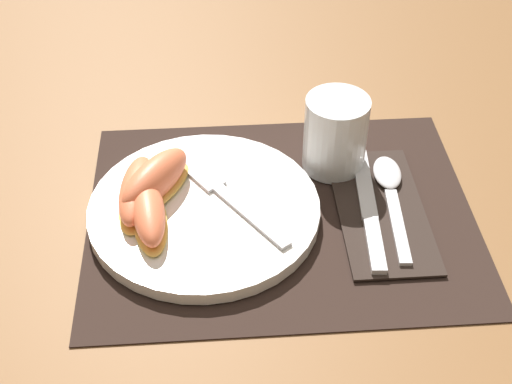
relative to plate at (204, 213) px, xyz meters
name	(u,v)px	position (x,y,z in m)	size (l,w,h in m)	color
ground_plane	(281,214)	(0.09, 0.00, -0.01)	(3.00, 3.00, 0.00)	brown
placemat	(281,213)	(0.09, 0.00, -0.01)	(0.45, 0.35, 0.00)	black
plate	(204,213)	(0.00, 0.00, 0.00)	(0.27, 0.27, 0.02)	white
juice_glass	(335,138)	(0.16, 0.09, 0.03)	(0.08, 0.08, 0.10)	silver
napkin	(381,210)	(0.21, 0.00, -0.01)	(0.10, 0.21, 0.00)	#2D231E
knife	(369,210)	(0.19, -0.01, 0.00)	(0.03, 0.21, 0.01)	silver
spoon	(390,186)	(0.22, 0.03, 0.00)	(0.04, 0.18, 0.01)	silver
fork	(222,191)	(0.02, 0.02, 0.01)	(0.13, 0.17, 0.00)	silver
citrus_wedge_0	(155,181)	(-0.05, 0.03, 0.03)	(0.10, 0.12, 0.05)	#F7C656
citrus_wedge_1	(137,192)	(-0.08, 0.02, 0.02)	(0.05, 0.12, 0.03)	#F7C656
citrus_wedge_2	(148,211)	(-0.06, -0.02, 0.02)	(0.05, 0.12, 0.04)	#F7C656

